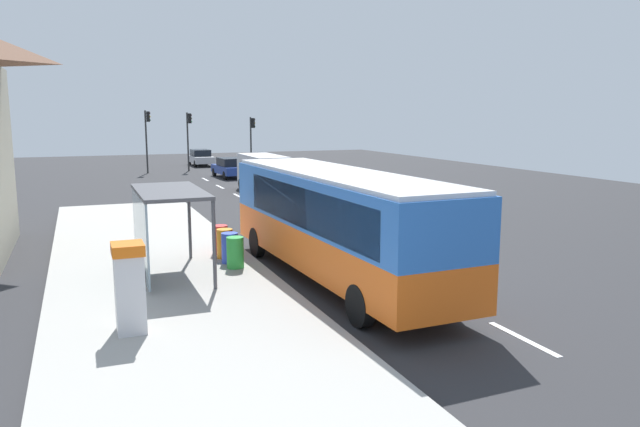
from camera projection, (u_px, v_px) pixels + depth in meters
name	position (u px, v px, depth m)	size (l,w,h in m)	color
ground_plane	(257.00, 209.00, 31.36)	(56.00, 92.00, 0.04)	#2D2D30
sidewalk_platform	(160.00, 275.00, 18.00)	(6.20, 30.00, 0.18)	#ADAAA3
lane_stripe_seg_0	(523.00, 339.00, 13.11)	(0.16, 2.20, 0.01)	silver
lane_stripe_seg_1	(407.00, 281.00, 17.69)	(0.16, 2.20, 0.01)	silver
lane_stripe_seg_2	(339.00, 246.00, 22.28)	(0.16, 2.20, 0.01)	silver
lane_stripe_seg_3	(294.00, 224.00, 26.86)	(0.16, 2.20, 0.01)	silver
lane_stripe_seg_4	(262.00, 208.00, 31.44)	(0.16, 2.20, 0.01)	silver
lane_stripe_seg_5	(238.00, 196.00, 36.03)	(0.16, 2.20, 0.01)	silver
lane_stripe_seg_6	(220.00, 187.00, 40.61)	(0.16, 2.20, 0.01)	silver
lane_stripe_seg_7	(205.00, 179.00, 45.20)	(0.16, 2.20, 0.01)	silver
bus	(335.00, 219.00, 17.37)	(2.88, 11.09, 3.21)	orange
white_van	(263.00, 171.00, 37.76)	(2.06, 5.21, 2.30)	silver
sedan_near	(230.00, 167.00, 46.45)	(2.04, 4.49, 1.52)	navy
sedan_far	(201.00, 157.00, 57.22)	(1.86, 4.41, 1.52)	#B7B7BC
ticket_machine	(130.00, 287.00, 12.90)	(0.66, 0.76, 1.94)	silver
recycling_bin_green	(235.00, 252.00, 18.41)	(0.52, 0.52, 0.95)	green
recycling_bin_blue	(230.00, 248.00, 19.05)	(0.52, 0.52, 0.95)	blue
recycling_bin_orange	(225.00, 243.00, 19.69)	(0.52, 0.52, 0.95)	orange
recycling_bin_red	(220.00, 239.00, 20.33)	(0.52, 0.52, 0.95)	red
traffic_light_near_side	(252.00, 135.00, 51.97)	(0.49, 0.28, 4.57)	#2D2D2D
traffic_light_far_side	(147.00, 132.00, 49.51)	(0.49, 0.28, 5.12)	#2D2D2D
traffic_light_median	(189.00, 132.00, 51.54)	(0.49, 0.28, 4.96)	#2D2D2D
bus_shelter	(159.00, 210.00, 17.25)	(1.80, 4.00, 2.50)	#4C4C51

